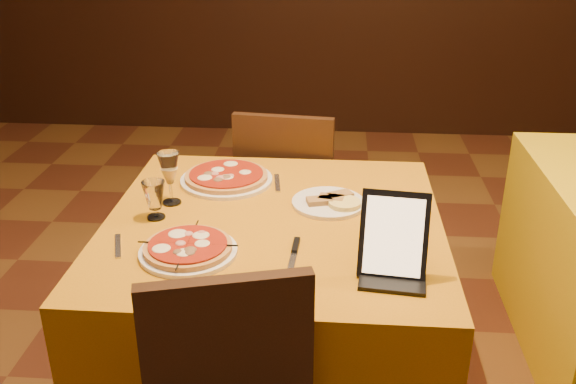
# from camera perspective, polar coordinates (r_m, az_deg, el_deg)

# --- Properties ---
(main_table) EXTENTS (1.10, 1.10, 0.75)m
(main_table) POSITION_cam_1_polar(r_m,az_deg,el_deg) (2.30, -1.22, -10.82)
(main_table) COLOR #BF770C
(main_table) RESTS_ON floor
(chair_main_far) EXTENTS (0.44, 0.44, 0.91)m
(chair_main_far) POSITION_cam_1_polar(r_m,az_deg,el_deg) (2.95, 0.28, -0.56)
(chair_main_far) COLOR black
(chair_main_far) RESTS_ON floor
(pizza_near) EXTENTS (0.29, 0.29, 0.03)m
(pizza_near) POSITION_cam_1_polar(r_m,az_deg,el_deg) (1.92, -8.87, -5.05)
(pizza_near) COLOR white
(pizza_near) RESTS_ON main_table
(pizza_far) EXTENTS (0.34, 0.34, 0.03)m
(pizza_far) POSITION_cam_1_polar(r_m,az_deg,el_deg) (2.39, -5.49, 1.25)
(pizza_far) COLOR white
(pizza_far) RESTS_ON main_table
(cutlet_dish) EXTENTS (0.25, 0.25, 0.03)m
(cutlet_dish) POSITION_cam_1_polar(r_m,az_deg,el_deg) (2.21, 3.60, -0.82)
(cutlet_dish) COLOR white
(cutlet_dish) RESTS_ON main_table
(wine_glass) EXTENTS (0.08, 0.08, 0.19)m
(wine_glass) POSITION_cam_1_polar(r_m,az_deg,el_deg) (2.22, -10.46, 1.24)
(wine_glass) COLOR #EED387
(wine_glass) RESTS_ON main_table
(water_glass) EXTENTS (0.08, 0.08, 0.13)m
(water_glass) POSITION_cam_1_polar(r_m,az_deg,el_deg) (2.13, -11.78, -0.71)
(water_glass) COLOR silver
(water_glass) RESTS_ON main_table
(tablet) EXTENTS (0.20, 0.12, 0.23)m
(tablet) POSITION_cam_1_polar(r_m,az_deg,el_deg) (1.78, 9.39, -3.80)
(tablet) COLOR black
(tablet) RESTS_ON main_table
(knife) EXTENTS (0.03, 0.23, 0.01)m
(knife) POSITION_cam_1_polar(r_m,az_deg,el_deg) (1.86, 0.39, -6.18)
(knife) COLOR silver
(knife) RESTS_ON main_table
(fork_near) EXTENTS (0.06, 0.15, 0.01)m
(fork_near) POSITION_cam_1_polar(r_m,az_deg,el_deg) (2.01, -14.87, -4.66)
(fork_near) COLOR #B3B5BB
(fork_near) RESTS_ON main_table
(fork_far) EXTENTS (0.04, 0.16, 0.01)m
(fork_far) POSITION_cam_1_polar(r_m,az_deg,el_deg) (2.37, -0.96, 0.81)
(fork_far) COLOR #B3B2BA
(fork_far) RESTS_ON main_table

